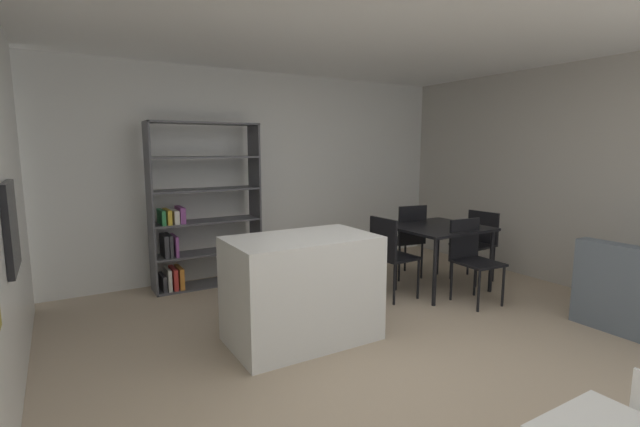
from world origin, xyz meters
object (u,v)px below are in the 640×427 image
built_in_oven (11,226)px  dining_chair_far (407,235)px  dining_chair_near (471,254)px  dining_chair_island_side (390,251)px  kitchen_island (302,289)px  open_bookshelf (197,217)px  dining_chair_window_side (478,239)px  dining_table (437,232)px

built_in_oven → dining_chair_far: (4.09, 0.79, -0.61)m
built_in_oven → dining_chair_near: 4.17m
built_in_oven → dining_chair_island_side: 3.45m
kitchen_island → open_bookshelf: bearing=100.2°
dining_chair_island_side → dining_chair_near: bearing=-126.8°
open_bookshelf → dining_chair_far: size_ratio=2.06×
built_in_oven → dining_chair_far: 4.21m
kitchen_island → dining_chair_island_side: (1.34, 0.43, 0.09)m
dining_chair_far → dining_chair_island_side: dining_chair_far is taller
dining_chair_island_side → open_bookshelf: bearing=44.8°
kitchen_island → open_bookshelf: size_ratio=0.64×
dining_chair_far → dining_chair_island_side: bearing=43.7°
dining_chair_far → kitchen_island: bearing=32.9°
dining_chair_near → dining_chair_island_side: bearing=149.9°
built_in_oven → kitchen_island: size_ratio=0.46×
open_bookshelf → dining_chair_island_side: size_ratio=2.13×
built_in_oven → open_bookshelf: (1.69, 1.83, -0.32)m
kitchen_island → dining_chair_far: bearing=24.6°
built_in_oven → open_bookshelf: size_ratio=0.29×
built_in_oven → dining_chair_island_side: bearing=4.8°
dining_chair_window_side → dining_chair_island_side: bearing=-94.3°
built_in_oven → kitchen_island: (2.04, -0.15, -0.72)m
dining_chair_far → dining_chair_near: dining_chair_far is taller
kitchen_island → dining_table: bearing=12.0°
dining_table → dining_chair_island_side: dining_chair_island_side is taller
dining_chair_window_side → built_in_oven: bearing=-91.3°
built_in_oven → open_bookshelf: 2.51m
dining_table → dining_chair_near: (0.01, -0.50, -0.15)m
kitchen_island → dining_table: kitchen_island is taller
kitchen_island → open_bookshelf: open_bookshelf is taller
dining_chair_island_side → dining_chair_window_side: 1.45m
dining_table → dining_chair_far: (-0.01, 0.50, -0.12)m
built_in_oven → dining_chair_island_side: size_ratio=0.63×
dining_table → built_in_oven: bearing=-176.0°
built_in_oven → open_bookshelf: bearing=47.4°
open_bookshelf → dining_chair_far: bearing=-23.5°
kitchen_island → dining_table: 2.12m
dining_table → dining_chair_island_side: size_ratio=1.11×
dining_chair_island_side → dining_chair_near: size_ratio=1.03×
kitchen_island → built_in_oven: bearing=175.8°
dining_chair_island_side → dining_chair_near: 0.89m
dining_chair_island_side → dining_chair_window_side: (1.45, 0.01, -0.02)m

